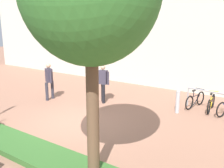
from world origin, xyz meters
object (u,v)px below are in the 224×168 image
(bollard_steel, at_px, (178,102))
(person_suited_dark, at_px, (103,81))
(bike_rack_cluster, at_px, (211,103))
(person_suited_navy, at_px, (49,79))

(bollard_steel, bearing_deg, person_suited_dark, -170.57)
(bike_rack_cluster, bearing_deg, person_suited_navy, -158.56)
(bike_rack_cluster, height_order, person_suited_navy, person_suited_navy)
(bike_rack_cluster, distance_m, person_suited_dark, 4.64)
(bollard_steel, xyz_separation_m, person_suited_dark, (-3.28, -0.55, 0.53))
(bollard_steel, distance_m, person_suited_dark, 3.37)
(bike_rack_cluster, height_order, person_suited_dark, person_suited_dark)
(person_suited_dark, bearing_deg, bollard_steel, 9.43)
(bollard_steel, xyz_separation_m, person_suited_navy, (-5.60, -1.62, 0.53))
(bollard_steel, relative_size, person_suited_navy, 0.52)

